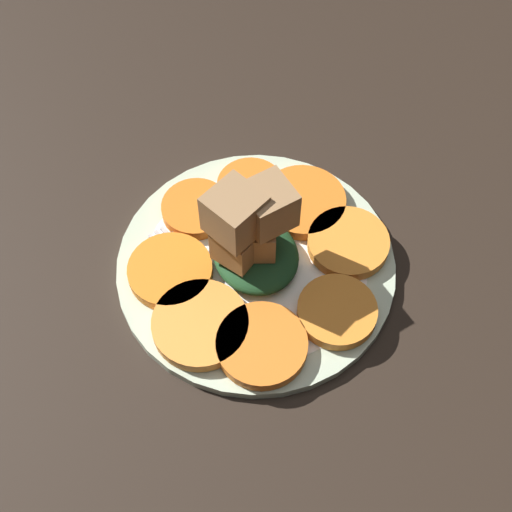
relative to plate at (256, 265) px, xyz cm
name	(u,v)px	position (x,y,z in cm)	size (l,w,h in cm)	color
table_slab	(256,274)	(0.00, 0.00, -1.52)	(120.00, 120.00, 2.00)	black
plate	(256,265)	(0.00, 0.00, 0.00)	(25.28, 25.28, 1.05)	beige
carrot_slice_0	(250,187)	(-7.71, 2.40, 1.16)	(6.43, 6.43, 1.15)	orange
carrot_slice_1	(196,209)	(-7.18, -3.29, 1.16)	(6.44, 6.44, 1.15)	orange
carrot_slice_2	(170,271)	(-1.53, -7.59, 1.16)	(7.55, 7.55, 1.15)	orange
carrot_slice_3	(200,324)	(4.44, -6.78, 1.16)	(8.29, 8.29, 1.15)	orange
carrot_slice_4	(262,345)	(8.12, -2.61, 1.16)	(7.72, 7.72, 1.15)	orange
carrot_slice_5	(337,312)	(7.50, 4.56, 1.16)	(6.90, 6.90, 1.15)	orange
carrot_slice_6	(348,243)	(1.46, 8.44, 1.16)	(7.45, 7.45, 1.15)	orange
carrot_slice_7	(303,202)	(-4.28, 6.42, 1.16)	(8.07, 8.07, 1.15)	orange
center_pile	(252,237)	(0.08, -0.38, 4.93)	(8.37, 8.31, 10.52)	#1E4723
fork	(212,290)	(1.42, -4.70, 0.78)	(17.04, 6.99, 0.40)	#B2B2B7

